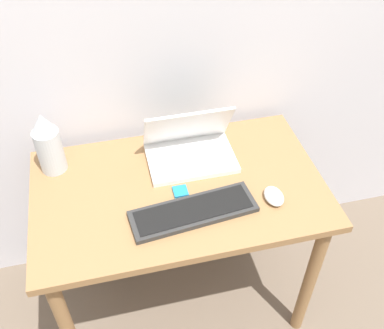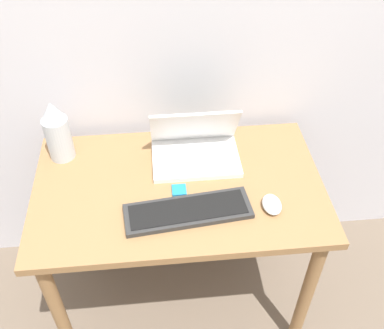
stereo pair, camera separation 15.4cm
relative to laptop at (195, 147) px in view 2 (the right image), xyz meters
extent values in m
cube|color=silver|center=(-0.07, 0.23, 0.47)|extent=(6.00, 0.05, 2.50)
cube|color=olive|center=(-0.07, -0.15, -0.06)|extent=(1.04, 0.62, 0.03)
cylinder|color=olive|center=(-0.54, -0.40, -0.43)|extent=(0.05, 0.05, 0.71)
cylinder|color=olive|center=(0.39, -0.40, -0.43)|extent=(0.05, 0.05, 0.71)
cylinder|color=olive|center=(-0.54, 0.11, -0.43)|extent=(0.05, 0.05, 0.71)
cylinder|color=olive|center=(0.39, 0.11, -0.43)|extent=(0.05, 0.05, 0.71)
cube|color=white|center=(0.00, -0.02, -0.04)|extent=(0.33, 0.23, 0.02)
cube|color=silver|center=(0.00, -0.03, -0.03)|extent=(0.27, 0.13, 0.00)
cube|color=white|center=(0.00, 0.04, 0.07)|extent=(0.33, 0.12, 0.20)
cube|color=black|center=(0.00, 0.04, 0.07)|extent=(0.29, 0.10, 0.17)
cube|color=#2D2D2D|center=(-0.05, -0.28, -0.04)|extent=(0.44, 0.18, 0.02)
cube|color=black|center=(-0.05, -0.28, -0.03)|extent=(0.40, 0.15, 0.00)
ellipsoid|color=silver|center=(0.23, -0.28, -0.03)|extent=(0.07, 0.09, 0.03)
cylinder|color=silver|center=(-0.50, 0.05, 0.04)|extent=(0.09, 0.09, 0.17)
cone|color=silver|center=(-0.50, 0.05, 0.16)|extent=(0.09, 0.09, 0.07)
cube|color=#1E7FB7|center=(-0.08, -0.18, -0.04)|extent=(0.05, 0.05, 0.01)
camera|label=1|loc=(-0.29, -1.24, 1.11)|focal=42.00mm
camera|label=2|loc=(-0.13, -1.27, 1.11)|focal=42.00mm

